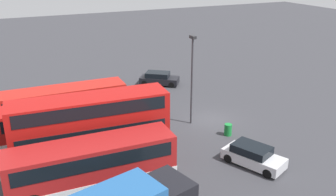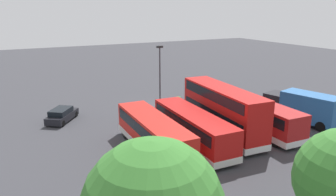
{
  "view_description": "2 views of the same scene",
  "coord_description": "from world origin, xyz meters",
  "views": [
    {
      "loc": [
        -25.52,
        16.1,
        13.37
      ],
      "look_at": [
        1.79,
        3.33,
        1.97
      ],
      "focal_mm": 39.93,
      "sensor_mm": 36.0,
      "label": 1
    },
    {
      "loc": [
        15.89,
        34.45,
        11.58
      ],
      "look_at": [
        -0.27,
        3.11,
        1.86
      ],
      "focal_mm": 35.07,
      "sensor_mm": 36.0,
      "label": 2
    }
  ],
  "objects": [
    {
      "name": "ground_plane",
      "position": [
        0.0,
        0.0,
        0.0
      ],
      "size": [
        140.0,
        140.0,
        0.0
      ],
      "primitive_type": "plane",
      "color": "#38383D"
    },
    {
      "name": "bus_single_deck_fourth",
      "position": [
        5.44,
        11.54,
        1.62
      ],
      "size": [
        2.85,
        10.67,
        2.95
      ],
      "color": "red",
      "rests_on": "ground"
    },
    {
      "name": "waste_bin_yellow",
      "position": [
        -3.14,
        0.35,
        0.47
      ],
      "size": [
        0.6,
        0.6,
        0.95
      ],
      "primitive_type": "cylinder",
      "color": "#197F33",
      "rests_on": "ground"
    },
    {
      "name": "car_hatchback_silver",
      "position": [
        10.82,
        0.22,
        0.7
      ],
      "size": [
        3.97,
        4.47,
        1.43
      ],
      "color": "black",
      "rests_on": "ground"
    },
    {
      "name": "bus_single_deck_third",
      "position": [
        1.8,
        11.81,
        1.62
      ],
      "size": [
        2.89,
        10.65,
        2.95
      ],
      "color": "#B71411",
      "rests_on": "ground"
    },
    {
      "name": "bus_single_deck_near_end",
      "position": [
        -5.51,
        11.83,
        1.62
      ],
      "size": [
        2.93,
        10.31,
        2.95
      ],
      "color": "#A51919",
      "rests_on": "ground"
    },
    {
      "name": "lamp_post_tall",
      "position": [
        0.15,
        1.93,
        4.46
      ],
      "size": [
        0.7,
        0.3,
        7.57
      ],
      "color": "#38383D",
      "rests_on": "ground"
    },
    {
      "name": "car_small_green",
      "position": [
        -7.71,
        1.38,
        0.7
      ],
      "size": [
        4.54,
        3.32,
        1.43
      ],
      "color": "silver",
      "rests_on": "ground"
    },
    {
      "name": "bus_double_decker_second",
      "position": [
        -1.92,
        10.96,
        2.45
      ],
      "size": [
        3.33,
        11.01,
        4.55
      ],
      "color": "#B71411",
      "rests_on": "ground"
    }
  ]
}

